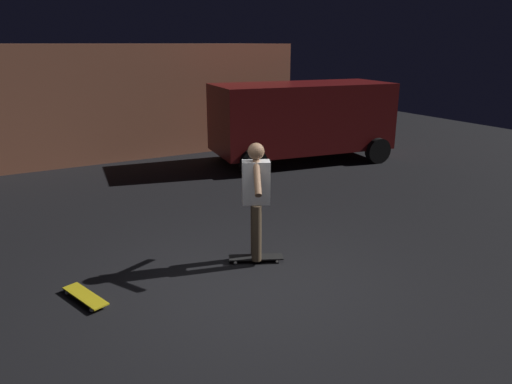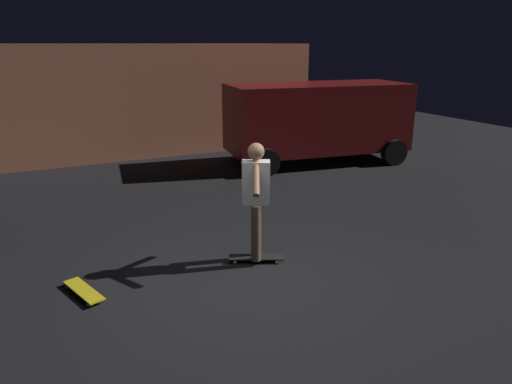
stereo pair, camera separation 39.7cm
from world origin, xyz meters
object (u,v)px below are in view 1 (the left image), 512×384
parked_van (302,117)px  skater (256,193)px  skateboard_spare (85,296)px  skateboard_ridden (256,258)px

parked_van → skater: bearing=-130.4°
parked_van → skateboard_spare: (-6.46, -4.74, -1.11)m
skateboard_ridden → skateboard_spare: 2.37m
parked_van → skateboard_ridden: parked_van is taller
parked_van → skateboard_spare: bearing=-143.7°
parked_van → skater: size_ratio=2.88×
skater → skateboard_spare: bearing=178.3°
skateboard_spare → skater: 2.56m
parked_van → skateboard_ridden: bearing=-130.4°
parked_van → skater: (-4.09, -4.81, -0.12)m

